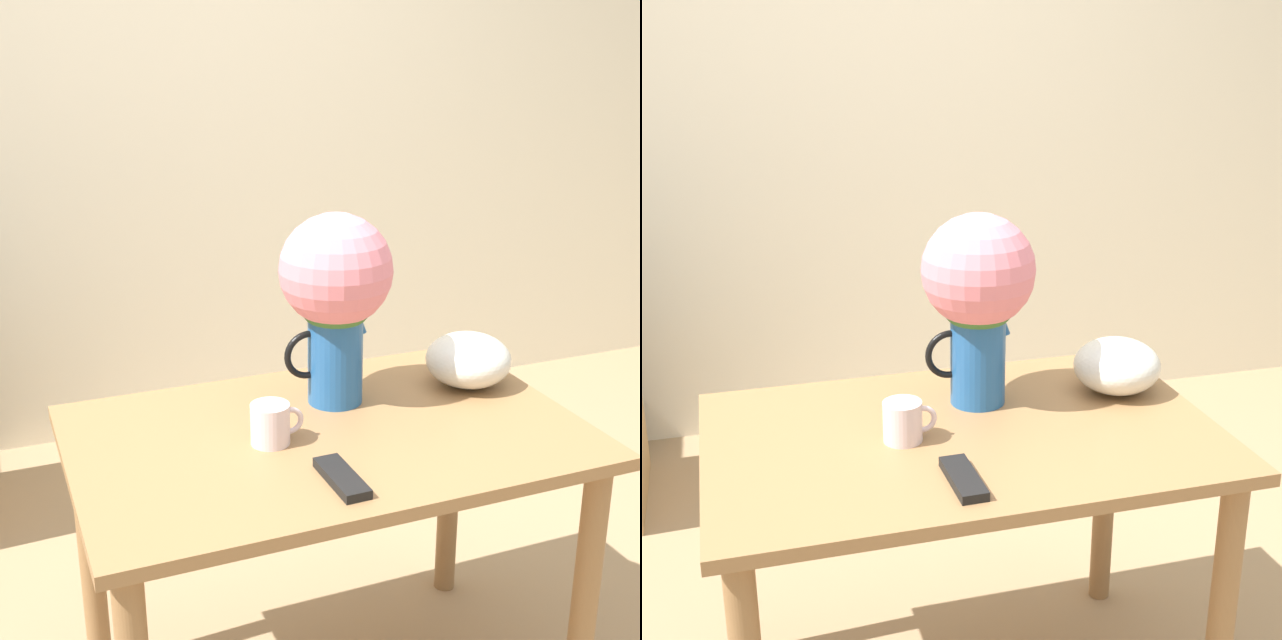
{
  "view_description": "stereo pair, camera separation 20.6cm",
  "coord_description": "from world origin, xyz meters",
  "views": [
    {
      "loc": [
        -0.74,
        -1.64,
        1.63
      ],
      "look_at": [
        -0.02,
        0.17,
        0.96
      ],
      "focal_mm": 50.0,
      "sensor_mm": 36.0,
      "label": 1
    },
    {
      "loc": [
        -0.55,
        -1.71,
        1.63
      ],
      "look_at": [
        -0.02,
        0.17,
        0.96
      ],
      "focal_mm": 50.0,
      "sensor_mm": 36.0,
      "label": 2
    }
  ],
  "objects": [
    {
      "name": "coffee_mug",
      "position": [
        -0.19,
        0.02,
        0.8
      ],
      "size": [
        0.12,
        0.09,
        0.09
      ],
      "color": "silver",
      "rests_on": "table"
    },
    {
      "name": "remote_control",
      "position": [
        -0.12,
        -0.2,
        0.76
      ],
      "size": [
        0.06,
        0.17,
        0.02
      ],
      "color": "black",
      "rests_on": "table"
    },
    {
      "name": "table",
      "position": [
        -0.06,
        0.03,
        0.63
      ],
      "size": [
        1.14,
        0.74,
        0.75
      ],
      "color": "olive",
      "rests_on": "ground_plane"
    },
    {
      "name": "flower_vase",
      "position": [
        0.02,
        0.17,
        1.04
      ],
      "size": [
        0.27,
        0.27,
        0.46
      ],
      "color": "#235B9E",
      "rests_on": "table"
    },
    {
      "name": "white_bowl",
      "position": [
        0.37,
        0.14,
        0.82
      ],
      "size": [
        0.21,
        0.21,
        0.13
      ],
      "color": "silver",
      "rests_on": "table"
    },
    {
      "name": "wall_back",
      "position": [
        0.0,
        1.79,
        1.3
      ],
      "size": [
        8.0,
        0.05,
        2.6
      ],
      "color": "#EDE5CC",
      "rests_on": "ground_plane"
    }
  ]
}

